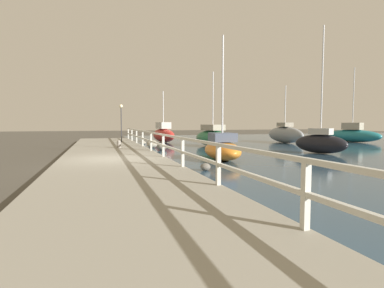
{
  "coord_description": "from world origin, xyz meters",
  "views": [
    {
      "loc": [
        -0.64,
        -13.24,
        1.84
      ],
      "look_at": [
        2.51,
        -3.24,
        1.1
      ],
      "focal_mm": 28.0,
      "sensor_mm": 36.0,
      "label": 1
    }
  ],
  "objects_px": {
    "sailboat_black": "(320,142)",
    "sailboat_green": "(213,137)",
    "sailboat_teal": "(352,135)",
    "dock_lamp": "(121,114)",
    "sailboat_red": "(163,134)",
    "sailboat_gray": "(285,134)",
    "sailboat_orange": "(222,149)",
    "mooring_bollard": "(119,144)"
  },
  "relations": [
    {
      "from": "mooring_bollard",
      "to": "sailboat_orange",
      "type": "relative_size",
      "value": 0.08
    },
    {
      "from": "mooring_bollard",
      "to": "sailboat_red",
      "type": "bearing_deg",
      "value": 62.59
    },
    {
      "from": "sailboat_gray",
      "to": "sailboat_teal",
      "type": "bearing_deg",
      "value": -4.13
    },
    {
      "from": "sailboat_gray",
      "to": "sailboat_teal",
      "type": "distance_m",
      "value": 6.79
    },
    {
      "from": "sailboat_red",
      "to": "sailboat_orange",
      "type": "bearing_deg",
      "value": -97.84
    },
    {
      "from": "mooring_bollard",
      "to": "sailboat_orange",
      "type": "bearing_deg",
      "value": -48.86
    },
    {
      "from": "sailboat_gray",
      "to": "sailboat_green",
      "type": "bearing_deg",
      "value": -159.8
    },
    {
      "from": "sailboat_gray",
      "to": "sailboat_green",
      "type": "height_order",
      "value": "sailboat_green"
    },
    {
      "from": "sailboat_red",
      "to": "sailboat_black",
      "type": "relative_size",
      "value": 0.65
    },
    {
      "from": "sailboat_gray",
      "to": "sailboat_black",
      "type": "bearing_deg",
      "value": -106.84
    },
    {
      "from": "sailboat_gray",
      "to": "sailboat_teal",
      "type": "relative_size",
      "value": 0.86
    },
    {
      "from": "sailboat_orange",
      "to": "sailboat_teal",
      "type": "bearing_deg",
      "value": 34.56
    },
    {
      "from": "dock_lamp",
      "to": "sailboat_black",
      "type": "relative_size",
      "value": 0.4
    },
    {
      "from": "sailboat_green",
      "to": "sailboat_black",
      "type": "bearing_deg",
      "value": -69.01
    },
    {
      "from": "dock_lamp",
      "to": "sailboat_teal",
      "type": "bearing_deg",
      "value": -3.79
    },
    {
      "from": "sailboat_orange",
      "to": "sailboat_red",
      "type": "height_order",
      "value": "sailboat_orange"
    },
    {
      "from": "sailboat_black",
      "to": "sailboat_green",
      "type": "bearing_deg",
      "value": 97.44
    },
    {
      "from": "sailboat_gray",
      "to": "sailboat_green",
      "type": "distance_m",
      "value": 8.21
    },
    {
      "from": "sailboat_teal",
      "to": "sailboat_black",
      "type": "bearing_deg",
      "value": -165.37
    },
    {
      "from": "dock_lamp",
      "to": "sailboat_teal",
      "type": "xyz_separation_m",
      "value": [
        21.42,
        -1.42,
        -1.84
      ]
    },
    {
      "from": "mooring_bollard",
      "to": "sailboat_black",
      "type": "height_order",
      "value": "sailboat_black"
    },
    {
      "from": "sailboat_teal",
      "to": "sailboat_black",
      "type": "relative_size",
      "value": 0.93
    },
    {
      "from": "sailboat_orange",
      "to": "sailboat_gray",
      "type": "relative_size",
      "value": 1.0
    },
    {
      "from": "sailboat_black",
      "to": "sailboat_green",
      "type": "relative_size",
      "value": 1.31
    },
    {
      "from": "dock_lamp",
      "to": "sailboat_gray",
      "type": "height_order",
      "value": "sailboat_gray"
    },
    {
      "from": "sailboat_gray",
      "to": "sailboat_orange",
      "type": "bearing_deg",
      "value": -130.55
    },
    {
      "from": "sailboat_black",
      "to": "sailboat_teal",
      "type": "bearing_deg",
      "value": 13.47
    },
    {
      "from": "dock_lamp",
      "to": "sailboat_green",
      "type": "distance_m",
      "value": 7.4
    },
    {
      "from": "sailboat_red",
      "to": "sailboat_green",
      "type": "relative_size",
      "value": 0.84
    },
    {
      "from": "sailboat_teal",
      "to": "sailboat_green",
      "type": "height_order",
      "value": "sailboat_teal"
    },
    {
      "from": "mooring_bollard",
      "to": "sailboat_black",
      "type": "distance_m",
      "value": 12.25
    },
    {
      "from": "dock_lamp",
      "to": "sailboat_red",
      "type": "relative_size",
      "value": 0.61
    },
    {
      "from": "sailboat_black",
      "to": "sailboat_green",
      "type": "height_order",
      "value": "sailboat_black"
    },
    {
      "from": "sailboat_red",
      "to": "sailboat_gray",
      "type": "bearing_deg",
      "value": -29.76
    },
    {
      "from": "dock_lamp",
      "to": "sailboat_red",
      "type": "height_order",
      "value": "sailboat_red"
    },
    {
      "from": "mooring_bollard",
      "to": "sailboat_green",
      "type": "relative_size",
      "value": 0.08
    },
    {
      "from": "mooring_bollard",
      "to": "sailboat_gray",
      "type": "distance_m",
      "value": 16.03
    },
    {
      "from": "sailboat_black",
      "to": "sailboat_green",
      "type": "distance_m",
      "value": 8.15
    },
    {
      "from": "dock_lamp",
      "to": "sailboat_red",
      "type": "bearing_deg",
      "value": 43.99
    },
    {
      "from": "sailboat_teal",
      "to": "sailboat_red",
      "type": "bearing_deg",
      "value": 139.92
    },
    {
      "from": "dock_lamp",
      "to": "sailboat_orange",
      "type": "height_order",
      "value": "sailboat_orange"
    },
    {
      "from": "dock_lamp",
      "to": "sailboat_teal",
      "type": "relative_size",
      "value": 0.42
    }
  ]
}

